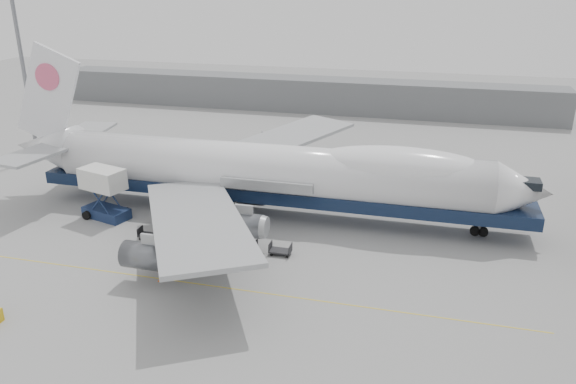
# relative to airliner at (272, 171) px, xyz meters

# --- Properties ---
(ground) EXTENTS (260.00, 260.00, 0.00)m
(ground) POSITION_rel_airliner_xyz_m (-0.64, -12.00, -5.62)
(ground) COLOR gray
(ground) RESTS_ON ground
(apron_line) EXTENTS (60.00, 0.15, 0.01)m
(apron_line) POSITION_rel_airliner_xyz_m (-0.64, -18.00, -5.62)
(apron_line) COLOR gold
(apron_line) RESTS_ON ground
(hangar) EXTENTS (110.00, 8.00, 7.00)m
(hangar) POSITION_rel_airliner_xyz_m (-10.64, 58.00, -2.12)
(hangar) COLOR slate
(hangar) RESTS_ON ground
(floodlight_mast) EXTENTS (2.40, 2.40, 25.43)m
(floodlight_mast) POSITION_rel_airliner_xyz_m (-42.64, 12.00, 8.64)
(floodlight_mast) COLOR slate
(floodlight_mast) RESTS_ON ground
(airliner) EXTENTS (67.00, 55.30, 19.98)m
(airliner) POSITION_rel_airliner_xyz_m (0.00, 0.00, 0.00)
(airliner) COLOR white
(airliner) RESTS_ON ground
(catering_truck) EXTENTS (6.24, 4.99, 6.26)m
(catering_truck) POSITION_rel_airliner_xyz_m (-19.23, -6.00, -2.16)
(catering_truck) COLOR navy
(catering_truck) RESTS_ON ground
(traffic_cone) EXTENTS (0.37, 0.37, 0.54)m
(traffic_cone) POSITION_rel_airliner_xyz_m (-5.95, -18.40, -5.37)
(traffic_cone) COLOR orange
(traffic_cone) RESTS_ON ground
(dolly_0) EXTENTS (2.30, 1.35, 1.30)m
(dolly_0) POSITION_rel_airliner_xyz_m (-11.37, -10.17, -5.09)
(dolly_0) COLOR #2D2D30
(dolly_0) RESTS_ON ground
(dolly_1) EXTENTS (2.30, 1.35, 1.30)m
(dolly_1) POSITION_rel_airliner_xyz_m (-7.56, -10.17, -5.09)
(dolly_1) COLOR #2D2D30
(dolly_1) RESTS_ON ground
(dolly_2) EXTENTS (2.30, 1.35, 1.30)m
(dolly_2) POSITION_rel_airliner_xyz_m (-3.76, -10.17, -5.09)
(dolly_2) COLOR #2D2D30
(dolly_2) RESTS_ON ground
(dolly_3) EXTENTS (2.30, 1.35, 1.30)m
(dolly_3) POSITION_rel_airliner_xyz_m (0.04, -10.17, -5.09)
(dolly_3) COLOR #2D2D30
(dolly_3) RESTS_ON ground
(dolly_4) EXTENTS (2.30, 1.35, 1.30)m
(dolly_4) POSITION_rel_airliner_xyz_m (3.85, -10.17, -5.09)
(dolly_4) COLOR #2D2D30
(dolly_4) RESTS_ON ground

